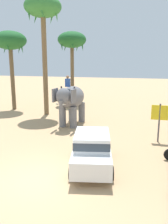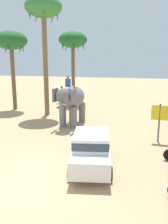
% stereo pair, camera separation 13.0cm
% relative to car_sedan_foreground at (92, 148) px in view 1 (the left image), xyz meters
% --- Properties ---
extents(ground_plane, '(120.00, 120.00, 0.00)m').
position_rel_car_sedan_foreground_xyz_m(ground_plane, '(-1.93, -1.78, -0.93)').
color(ground_plane, tan).
extents(car_sedan_foreground, '(2.52, 4.37, 1.70)m').
position_rel_car_sedan_foreground_xyz_m(car_sedan_foreground, '(0.00, 0.00, 0.00)').
color(car_sedan_foreground, white).
rests_on(car_sedan_foreground, ground).
extents(elephant_with_mahout, '(1.80, 3.92, 3.88)m').
position_rel_car_sedan_foreground_xyz_m(elephant_with_mahout, '(-3.28, 6.73, 1.06)').
color(elephant_with_mahout, slate).
rests_on(elephant_with_mahout, ground).
extents(palm_tree_left_of_road, '(3.20, 3.20, 8.12)m').
position_rel_car_sedan_foreground_xyz_m(palm_tree_left_of_road, '(-6.17, 15.78, 6.06)').
color(palm_tree_left_of_road, brown).
rests_on(palm_tree_left_of_road, ground).
extents(palm_tree_far_back, '(3.20, 3.20, 10.33)m').
position_rel_car_sedan_foreground_xyz_m(palm_tree_far_back, '(-6.68, 9.54, 8.08)').
color(palm_tree_far_back, brown).
rests_on(palm_tree_far_back, ground).
extents(palm_tree_leaning_seaward, '(3.20, 3.20, 7.77)m').
position_rel_car_sedan_foreground_xyz_m(palm_tree_leaning_seaward, '(-10.89, 10.83, 5.73)').
color(palm_tree_leaning_seaward, brown).
rests_on(palm_tree_leaning_seaward, ground).
extents(signboard_yellow, '(1.00, 0.10, 2.40)m').
position_rel_car_sedan_foreground_xyz_m(signboard_yellow, '(3.14, 4.50, 0.76)').
color(signboard_yellow, '#4C4C51').
rests_on(signboard_yellow, ground).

